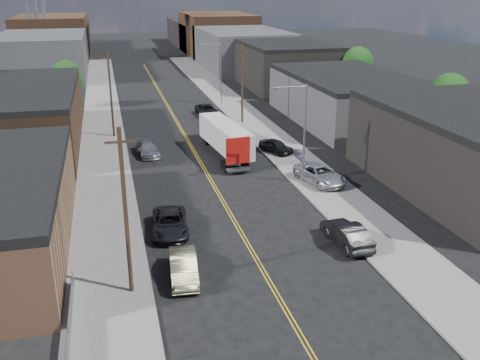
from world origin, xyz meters
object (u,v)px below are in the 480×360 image
car_left_c (170,223)px  car_right_oncoming (347,234)px  car_left_d (147,149)px  car_ahead_truck (207,110)px  car_left_b (183,267)px  semi_truck (222,135)px  car_right_lot_c (276,146)px  car_right_lot_a (320,174)px

car_left_c → car_right_oncoming: (11.60, -4.92, 0.07)m
car_left_d → car_ahead_truck: 18.93m
car_left_b → car_right_oncoming: 11.73m
semi_truck → car_right_oncoming: size_ratio=2.82×
car_right_lot_c → car_ahead_truck: size_ratio=0.78×
car_left_b → car_right_lot_a: car_right_lot_a is taller
car_left_c → car_right_lot_a: size_ratio=0.95×
car_right_lot_a → car_ahead_truck: (-4.86, 28.90, -0.21)m
semi_truck → car_left_b: semi_truck is taller
car_right_lot_a → semi_truck: bearing=107.4°
car_right_lot_a → car_right_lot_c: size_ratio=1.38×
semi_truck → car_left_d: (-7.83, 1.37, -1.36)m
car_ahead_truck → car_left_d: bearing=-122.5°
car_right_lot_a → car_ahead_truck: size_ratio=1.08×
car_right_lot_c → car_left_b: bearing=-146.9°
semi_truck → car_left_d: bearing=163.7°
semi_truck → car_left_d: semi_truck is taller
car_left_b → car_right_oncoming: size_ratio=0.93×
car_left_c → car_right_oncoming: bearing=-18.0°
car_left_d → car_left_c: bearing=-96.4°
car_left_c → car_left_d: size_ratio=1.12×
car_right_oncoming → car_ahead_truck: size_ratio=0.94×
car_right_oncoming → car_right_lot_a: 11.97m
car_left_c → car_left_d: bearing=95.0°
car_right_lot_a → car_left_d: bearing=125.9°
car_ahead_truck → car_right_lot_c: bearing=-81.1°
car_right_oncoming → car_left_b: bearing=5.0°
car_ahead_truck → car_right_lot_a: bearing=-82.9°
car_right_lot_c → car_ahead_truck: (-3.83, 19.17, -0.12)m
semi_truck → car_right_lot_a: (6.53, -11.15, -1.12)m
car_left_d → car_right_lot_a: size_ratio=0.85×
car_right_lot_c → car_right_oncoming: bearing=-121.6°
car_left_d → car_right_lot_c: 13.62m
car_left_b → car_right_oncoming: bearing=13.5°
car_left_c → car_left_d: car_left_c is taller
car_right_lot_c → car_left_c: bearing=-156.0°
car_right_oncoming → car_right_lot_c: car_right_oncoming is taller
car_left_b → car_left_d: bearing=94.9°
car_right_oncoming → semi_truck: bearing=-84.1°
car_left_b → car_right_lot_c: car_right_lot_c is taller
car_left_c → car_right_oncoming: 12.60m
car_left_d → car_right_lot_c: size_ratio=1.16×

